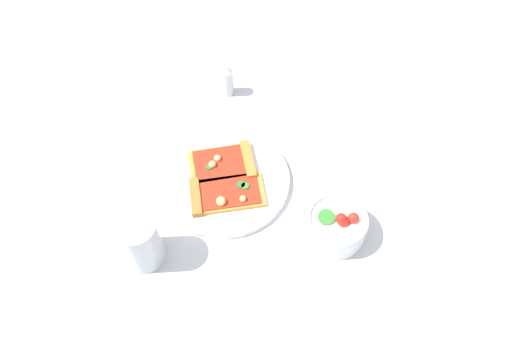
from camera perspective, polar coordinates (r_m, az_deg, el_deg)
name	(u,v)px	position (r m, az deg, el deg)	size (l,w,h in m)	color
ground_plane	(222,186)	(0.98, -4.14, -1.91)	(2.40, 2.40, 0.00)	silver
plate	(224,180)	(0.98, -3.87, -1.13)	(0.27, 0.27, 0.01)	white
pizza_slice_near	(226,164)	(0.99, -3.66, 0.85)	(0.15, 0.13, 0.02)	gold
pizza_slice_far	(222,195)	(0.95, -4.15, -2.92)	(0.16, 0.13, 0.03)	gold
salad_bowl	(336,225)	(0.91, 9.63, -6.50)	(0.12, 0.12, 0.07)	white
soda_glass	(141,242)	(0.88, -13.70, -8.41)	(0.07, 0.07, 0.11)	silver
paper_napkin	(343,156)	(1.04, 10.46, 1.68)	(0.11, 0.15, 0.00)	white
pepper_shaker	(227,80)	(1.13, -3.50, 10.78)	(0.03, 0.03, 0.08)	silver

